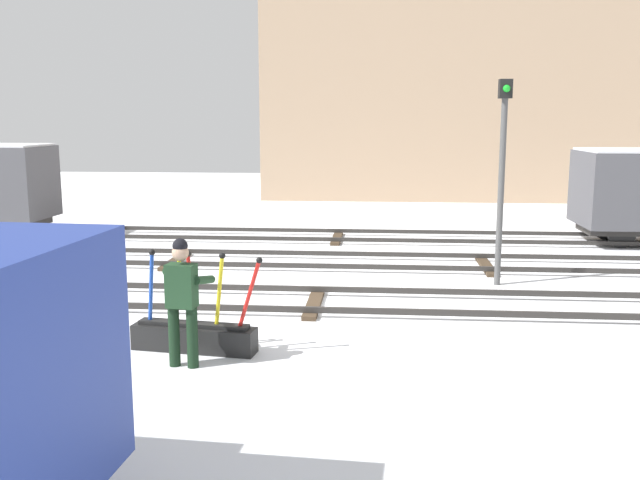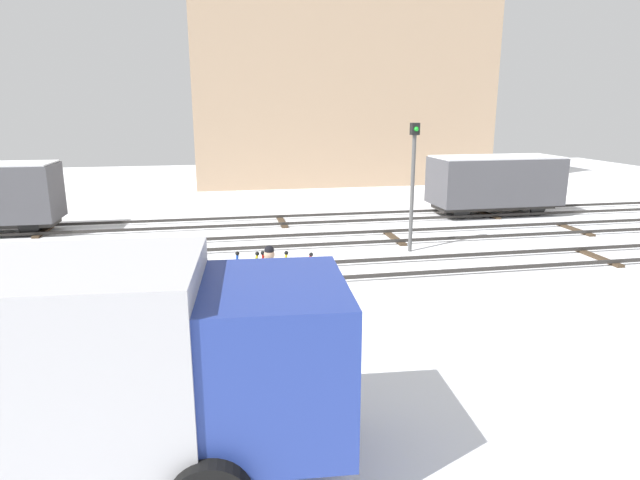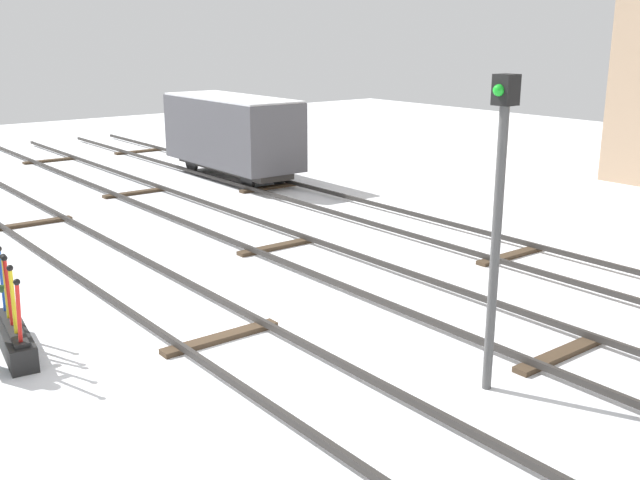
% 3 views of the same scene
% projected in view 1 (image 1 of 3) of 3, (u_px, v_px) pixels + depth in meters
% --- Properties ---
extents(ground_plane, '(60.00, 60.00, 0.00)m').
position_uv_depth(ground_plane, '(314.00, 306.00, 12.49)').
color(ground_plane, white).
extents(track_main_line, '(44.00, 1.94, 0.18)m').
position_uv_depth(track_main_line, '(314.00, 300.00, 12.47)').
color(track_main_line, '#2D2B28').
rests_on(track_main_line, ground_plane).
extents(track_siding_near, '(44.00, 1.94, 0.18)m').
position_uv_depth(track_siding_near, '(328.00, 260.00, 15.92)').
color(track_siding_near, '#2D2B28').
rests_on(track_siding_near, ground_plane).
extents(track_siding_far, '(44.00, 1.94, 0.18)m').
position_uv_depth(track_siding_far, '(337.00, 236.00, 19.26)').
color(track_siding_far, '#2D2B28').
rests_on(track_siding_far, ground_plane).
extents(switch_lever_frame, '(1.94, 0.61, 1.45)m').
position_uv_depth(switch_lever_frame, '(194.00, 334.00, 10.04)').
color(switch_lever_frame, black).
rests_on(switch_lever_frame, ground_plane).
extents(rail_worker, '(0.60, 0.70, 1.74)m').
position_uv_depth(rail_worker, '(183.00, 295.00, 9.31)').
color(rail_worker, black).
rests_on(rail_worker, ground_plane).
extents(signal_post, '(0.24, 0.32, 4.01)m').
position_uv_depth(signal_post, '(502.00, 162.00, 13.65)').
color(signal_post, '#4C4C4C').
rests_on(signal_post, ground_plane).
extents(apartment_building, '(17.65, 6.74, 12.45)m').
position_uv_depth(apartment_building, '(474.00, 47.00, 29.77)').
color(apartment_building, tan).
rests_on(apartment_building, ground_plane).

